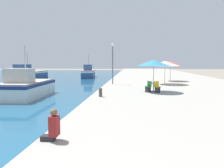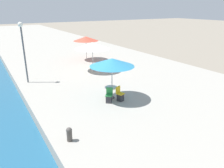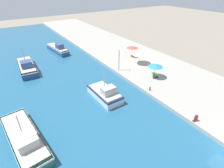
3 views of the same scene
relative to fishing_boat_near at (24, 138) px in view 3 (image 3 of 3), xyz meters
The scene contains 14 objects.
quay_promenade 35.58m from the fishing_boat_near, 40.77° to the left, with size 16.00×90.00×0.65m.
fishing_boat_near is the anchor object (origin of this frame).
fishing_boat_mid 12.98m from the fishing_boat_near, 12.56° to the left, with size 3.20×6.59×4.49m.
fishing_boat_far 20.97m from the fishing_boat_near, 78.94° to the left, with size 3.51×9.76×4.78m.
fishing_boat_distant 31.13m from the fishing_boat_near, 64.97° to the left, with size 3.39×9.51×4.60m.
cafe_umbrella_pink 24.01m from the fishing_boat_near, ahead, with size 2.75×2.75×2.64m.
cafe_umbrella_white 27.38m from the fishing_boat_near, 20.19° to the left, with size 3.16×3.16×2.59m.
cafe_umbrella_striped 30.33m from the fishing_boat_near, 26.99° to the left, with size 2.69×2.69×2.56m.
cafe_table 23.96m from the fishing_boat_near, ahead, with size 0.80×0.80×0.74m.
cafe_chair_left 23.42m from the fishing_boat_near, ahead, with size 0.58×0.59×0.91m.
cafe_chair_right 24.13m from the fishing_boat_near, ahead, with size 0.52×0.54×0.91m.
person_at_quay 21.44m from the fishing_boat_near, 24.62° to the right, with size 0.55×0.36×1.02m.
mooring_bollard 19.73m from the fishing_boat_near, ahead, with size 0.26×0.26×0.65m.
lamppost 21.95m from the fishing_boat_near, 24.63° to the left, with size 0.36×0.36×4.56m.
Camera 3 is at (-18.19, -3.75, 16.56)m, focal length 28.00 mm.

